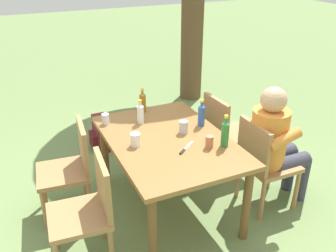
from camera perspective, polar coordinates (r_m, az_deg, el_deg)
ground_plane at (r=3.55m, az=0.00°, el=-12.41°), size 24.00×24.00×0.00m
dining_table at (r=3.19m, az=0.00°, el=-3.41°), size 1.42×0.98×0.73m
chair_far_right at (r=3.41m, az=14.48°, el=-5.18°), size 0.44×0.44×0.87m
chair_near_right at (r=2.82m, az=-12.18°, el=-12.29°), size 0.47×0.47×0.87m
chair_far_left at (r=3.85m, az=8.74°, el=-0.79°), size 0.45×0.45×0.87m
chair_near_left at (r=3.34m, az=-14.76°, el=-5.92°), size 0.48×0.48×0.87m
person_in_white_shirt at (r=3.39m, az=16.25°, el=-2.33°), size 0.47×0.62×1.18m
bottle_green at (r=3.01m, az=8.85°, el=-1.08°), size 0.06×0.06×0.28m
bottle_clear at (r=3.39m, az=-4.31°, el=1.98°), size 0.06×0.06×0.23m
bottle_amber at (r=3.62m, az=-3.96°, el=3.75°), size 0.06×0.06×0.25m
bottle_blue at (r=3.35m, az=5.21°, el=1.80°), size 0.06×0.06×0.25m
cup_terracotta at (r=3.00m, az=6.43°, el=-2.46°), size 0.06×0.06×0.10m
cup_steel at (r=3.22m, az=2.41°, el=-0.17°), size 0.08×0.08×0.11m
cup_glass at (r=3.43m, az=-9.68°, el=1.08°), size 0.07×0.07×0.10m
cup_white at (r=3.02m, az=-5.07°, el=-2.15°), size 0.08×0.08×0.11m
table_knife at (r=2.99m, az=2.75°, el=-3.51°), size 0.16×0.20×0.01m
backpack_by_near_side at (r=4.47m, az=-10.34°, el=-1.17°), size 0.29×0.22×0.40m
backpack_by_far_side at (r=4.47m, az=-0.85°, el=-0.78°), size 0.32×0.21×0.39m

